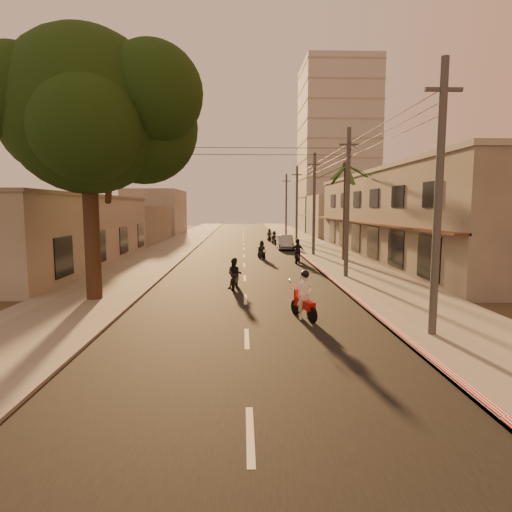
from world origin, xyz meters
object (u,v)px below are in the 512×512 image
object	(u,v)px
scooter_far_b	(274,238)
scooter_far_c	(269,236)
broadleaf_tree	(97,113)
scooter_red	(305,297)
scooter_mid_b	(297,252)
scooter_far_a	(262,250)
scooter_mid_a	(235,275)
parked_car	(285,242)
palm_tree	(346,171)

from	to	relation	value
scooter_far_b	scooter_far_c	size ratio (longest dim) A/B	0.99
broadleaf_tree	scooter_far_c	bearing A→B (deg)	73.79
scooter_red	scooter_far_c	distance (m)	37.76
scooter_mid_b	scooter_far_a	xyz separation A→B (m)	(-2.64, 2.78, -0.15)
scooter_far_a	scooter_far_b	bearing A→B (deg)	62.29
scooter_far_b	scooter_far_c	bearing A→B (deg)	81.56
scooter_far_a	scooter_far_b	distance (m)	13.56
scooter_mid_b	scooter_far_a	size ratio (longest dim) A/B	1.21
scooter_mid_a	scooter_mid_b	xyz separation A→B (m)	(4.66, 10.30, 0.10)
broadleaf_tree	scooter_far_c	distance (m)	36.31
scooter_mid_b	scooter_far_a	distance (m)	3.84
broadleaf_tree	scooter_far_b	distance (m)	31.69
scooter_mid_b	scooter_far_c	size ratio (longest dim) A/B	1.17
scooter_mid_b	scooter_far_b	xyz separation A→B (m)	(-0.59, 16.18, -0.13)
scooter_red	scooter_mid_b	world-z (taller)	scooter_red
scooter_far_a	parked_car	bearing A→B (deg)	51.95
scooter_far_a	scooter_far_b	world-z (taller)	scooter_far_b
scooter_red	scooter_far_c	world-z (taller)	scooter_red
scooter_far_a	scooter_far_c	distance (m)	18.54
scooter_far_b	broadleaf_tree	bearing A→B (deg)	-120.33
palm_tree	parked_car	size ratio (longest dim) A/B	1.84
broadleaf_tree	scooter_far_b	world-z (taller)	broadleaf_tree
palm_tree	scooter_mid_b	size ratio (longest dim) A/B	4.32
scooter_red	parked_car	xyz separation A→B (m)	(1.97, 27.28, -0.13)
broadleaf_tree	parked_car	bearing A→B (deg)	65.32
broadleaf_tree	scooter_mid_a	xyz separation A→B (m)	(6.07, 2.52, -7.71)
scooter_red	scooter_mid_b	bearing A→B (deg)	62.97
scooter_mid_b	parked_car	distance (m)	10.77
scooter_mid_a	scooter_far_a	world-z (taller)	scooter_mid_a
broadleaf_tree	parked_car	size ratio (longest dim) A/B	2.72
scooter_red	scooter_far_b	bearing A→B (deg)	67.17
parked_car	scooter_mid_a	bearing A→B (deg)	-101.19
scooter_far_a	scooter_far_c	size ratio (longest dim) A/B	0.96
scooter_red	scooter_far_a	bearing A→B (deg)	71.71
parked_car	scooter_far_c	xyz separation A→B (m)	(-0.94, 10.46, -0.01)
scooter_far_b	scooter_far_a	bearing A→B (deg)	-109.74
broadleaf_tree	scooter_red	distance (m)	12.26
scooter_far_a	parked_car	size ratio (longest dim) A/B	0.35
scooter_mid_a	palm_tree	bearing A→B (deg)	60.14
palm_tree	scooter_mid_a	xyz separation A→B (m)	(-8.54, -11.33, -6.39)
palm_tree	parked_car	world-z (taller)	palm_tree
palm_tree	scooter_far_b	distance (m)	17.06
parked_car	broadleaf_tree	bearing A→B (deg)	-113.10
scooter_far_b	scooter_far_c	xyz separation A→B (m)	(-0.23, 5.05, -0.02)
scooter_far_a	scooter_far_b	size ratio (longest dim) A/B	0.97
scooter_mid_a	scooter_far_a	xyz separation A→B (m)	(2.02, 13.09, -0.05)
scooter_far_a	scooter_far_b	xyz separation A→B (m)	(2.05, 13.40, 0.02)
scooter_far_c	scooter_far_a	bearing A→B (deg)	-95.00
palm_tree	scooter_far_b	size ratio (longest dim) A/B	5.09
scooter_far_a	parked_car	distance (m)	8.45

